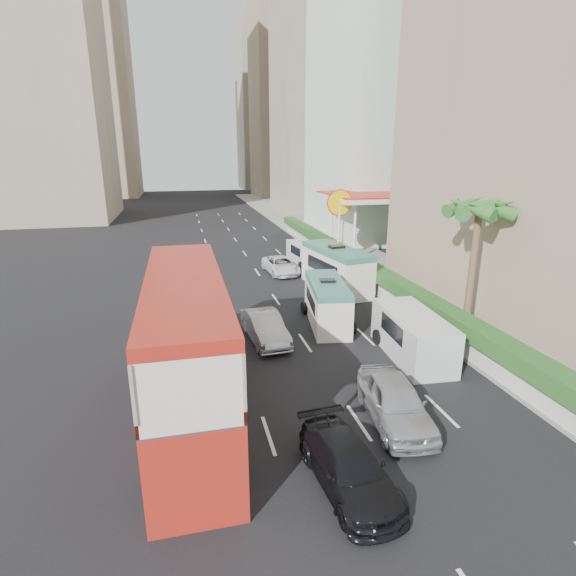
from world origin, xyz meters
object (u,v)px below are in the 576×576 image
object	(u,v)px
car_silver_lane_a	(265,341)
van_asset	(281,273)
minibus_far	(336,269)
car_silver_lane_b	(393,421)
panel_van_near	(412,335)
palm_tree	(472,272)
car_black	(348,485)
shell_station	(363,225)
minibus_near	(327,303)
panel_van_far	(305,254)
double_decker_bus	(188,348)

from	to	relation	value
car_silver_lane_a	van_asset	xyz separation A→B (m)	(3.61, 12.58, 0.00)
minibus_far	car_silver_lane_b	bearing A→B (deg)	-111.02
car_silver_lane_a	panel_van_near	world-z (taller)	panel_van_near
minibus_far	panel_van_near	world-z (taller)	minibus_far
van_asset	palm_tree	size ratio (longest dim) A/B	0.71
minibus_far	palm_tree	size ratio (longest dim) A/B	1.01
car_black	panel_van_near	bearing A→B (deg)	45.99
car_black	panel_van_near	world-z (taller)	panel_van_near
car_silver_lane_a	car_black	distance (m)	10.52
van_asset	panel_van_near	bearing A→B (deg)	-85.71
van_asset	minibus_far	xyz separation A→B (m)	(2.74, -4.96, 1.44)
panel_van_near	shell_station	bearing A→B (deg)	77.46
minibus_near	panel_van_far	bearing A→B (deg)	88.35
car_silver_lane_b	panel_van_near	size ratio (longest dim) A/B	0.88
double_decker_bus	minibus_near	size ratio (longest dim) A/B	2.05
minibus_far	van_asset	bearing A→B (deg)	109.73
double_decker_bus	panel_van_far	distance (m)	22.82
double_decker_bus	shell_station	bearing A→B (deg)	55.18
car_silver_lane_a	panel_van_near	bearing A→B (deg)	-33.22
minibus_far	panel_van_near	bearing A→B (deg)	-99.84
palm_tree	shell_station	size ratio (longest dim) A/B	0.80
car_silver_lane_a	minibus_far	distance (m)	10.02
minibus_near	palm_tree	distance (m)	7.48
van_asset	panel_van_far	xyz separation A→B (m)	(2.58, 2.20, 0.90)
minibus_near	shell_station	bearing A→B (deg)	70.40
minibus_near	shell_station	distance (m)	17.95
car_silver_lane_a	car_silver_lane_b	distance (m)	8.47
panel_van_near	panel_van_far	bearing A→B (deg)	93.93
car_black	shell_station	world-z (taller)	shell_station
panel_van_far	shell_station	world-z (taller)	shell_station
car_black	van_asset	distance (m)	23.32
car_black	minibus_near	xyz separation A→B (m)	(3.33, 12.10, 1.19)
car_silver_lane_a	panel_van_far	distance (m)	16.05
panel_van_near	palm_tree	bearing A→B (deg)	26.01
car_silver_lane_b	car_silver_lane_a	bearing A→B (deg)	117.78
shell_station	panel_van_near	bearing A→B (deg)	-106.40
car_black	panel_van_far	world-z (taller)	panel_van_far
car_black	panel_van_far	distance (m)	25.97
palm_tree	minibus_near	bearing A→B (deg)	152.59
car_silver_lane_b	panel_van_far	distance (m)	22.89
double_decker_bus	van_asset	distance (m)	19.86
double_decker_bus	panel_van_near	size ratio (longest dim) A/B	2.15
panel_van_far	shell_station	bearing A→B (deg)	15.88
car_black	car_silver_lane_b	bearing A→B (deg)	39.15
double_decker_bus	car_silver_lane_a	world-z (taller)	double_decker_bus
van_asset	palm_tree	world-z (taller)	palm_tree
minibus_near	shell_station	xyz separation A→B (m)	(8.54, 15.71, 1.56)
palm_tree	panel_van_near	bearing A→B (deg)	-157.85
double_decker_bus	minibus_far	world-z (taller)	double_decker_bus
car_silver_lane_a	palm_tree	size ratio (longest dim) A/B	0.68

